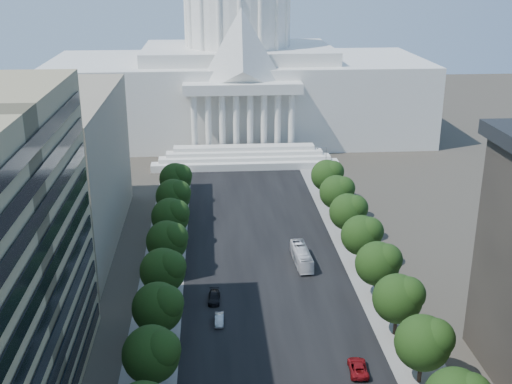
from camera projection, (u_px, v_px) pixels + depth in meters
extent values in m
cube|color=black|center=(262.00, 255.00, 125.85)|extent=(30.00, 260.00, 0.01)
cube|color=gray|center=(165.00, 258.00, 124.52)|extent=(8.00, 260.00, 0.02)
cube|color=gray|center=(357.00, 252.00, 127.18)|extent=(8.00, 260.00, 0.02)
cube|color=white|center=(238.00, 97.00, 210.87)|extent=(120.00, 50.00, 25.00)
cube|color=white|center=(238.00, 52.00, 206.00)|extent=(60.00, 40.00, 4.00)
cube|color=white|center=(243.00, 88.00, 182.83)|extent=(34.00, 8.00, 3.00)
cylinder|color=white|center=(238.00, 20.00, 202.64)|extent=(32.00, 32.00, 16.00)
cube|color=gray|center=(17.00, 172.00, 126.84)|extent=(38.00, 52.00, 30.00)
sphere|color=black|center=(151.00, 354.00, 83.06)|extent=(7.60, 7.60, 7.60)
sphere|color=black|center=(161.00, 349.00, 82.06)|extent=(5.32, 5.32, 5.32)
cylinder|color=#33261C|center=(159.00, 335.00, 95.91)|extent=(0.56, 0.56, 2.94)
sphere|color=black|center=(158.00, 307.00, 94.33)|extent=(7.60, 7.60, 7.60)
sphere|color=black|center=(166.00, 303.00, 93.33)|extent=(5.32, 5.32, 5.32)
cylinder|color=#33261C|center=(164.00, 296.00, 107.18)|extent=(0.56, 0.56, 2.94)
sphere|color=black|center=(163.00, 271.00, 105.61)|extent=(7.60, 7.60, 7.60)
sphere|color=black|center=(170.00, 266.00, 104.60)|extent=(5.32, 5.32, 5.32)
cylinder|color=#33261C|center=(168.00, 264.00, 118.46)|extent=(0.56, 0.56, 2.94)
sphere|color=black|center=(167.00, 241.00, 116.88)|extent=(7.60, 7.60, 7.60)
sphere|color=black|center=(174.00, 237.00, 115.87)|extent=(5.32, 5.32, 5.32)
cylinder|color=#33261C|center=(171.00, 238.00, 129.73)|extent=(0.56, 0.56, 2.94)
sphere|color=black|center=(170.00, 217.00, 128.15)|extent=(7.60, 7.60, 7.60)
sphere|color=black|center=(176.00, 213.00, 127.14)|extent=(5.32, 5.32, 5.32)
cylinder|color=#33261C|center=(174.00, 216.00, 141.00)|extent=(0.56, 0.56, 2.94)
sphere|color=black|center=(173.00, 196.00, 139.42)|extent=(7.60, 7.60, 7.60)
sphere|color=black|center=(179.00, 192.00, 138.41)|extent=(5.32, 5.32, 5.32)
cylinder|color=#33261C|center=(176.00, 198.00, 152.27)|extent=(0.56, 0.56, 2.94)
sphere|color=black|center=(175.00, 179.00, 150.69)|extent=(7.60, 7.60, 7.60)
sphere|color=black|center=(181.00, 175.00, 149.69)|extent=(5.32, 5.32, 5.32)
cylinder|color=#33261C|center=(420.00, 372.00, 87.16)|extent=(0.56, 0.56, 2.94)
sphere|color=black|center=(423.00, 343.00, 85.58)|extent=(7.60, 7.60, 7.60)
sphere|color=black|center=(435.00, 338.00, 84.58)|extent=(5.32, 5.32, 5.32)
cylinder|color=#33261C|center=(395.00, 326.00, 98.43)|extent=(0.56, 0.56, 2.94)
sphere|color=black|center=(397.00, 299.00, 96.86)|extent=(7.60, 7.60, 7.60)
sphere|color=black|center=(408.00, 294.00, 95.85)|extent=(5.32, 5.32, 5.32)
cylinder|color=#33261C|center=(376.00, 288.00, 109.71)|extent=(0.56, 0.56, 2.94)
sphere|color=black|center=(377.00, 264.00, 108.13)|extent=(7.60, 7.60, 7.60)
sphere|color=black|center=(387.00, 259.00, 107.12)|extent=(5.32, 5.32, 5.32)
cylinder|color=#33261C|center=(360.00, 258.00, 120.98)|extent=(0.56, 0.56, 2.94)
sphere|color=black|center=(361.00, 235.00, 119.40)|extent=(7.60, 7.60, 7.60)
sphere|color=black|center=(369.00, 231.00, 118.39)|extent=(5.32, 5.32, 5.32)
cylinder|color=#33261C|center=(347.00, 233.00, 132.25)|extent=(0.56, 0.56, 2.94)
sphere|color=black|center=(348.00, 212.00, 130.67)|extent=(7.60, 7.60, 7.60)
sphere|color=black|center=(355.00, 208.00, 129.66)|extent=(5.32, 5.32, 5.32)
cylinder|color=#33261C|center=(336.00, 212.00, 143.52)|extent=(0.56, 0.56, 2.94)
sphere|color=black|center=(336.00, 192.00, 141.94)|extent=(7.60, 7.60, 7.60)
sphere|color=black|center=(343.00, 188.00, 140.94)|extent=(5.32, 5.32, 5.32)
cylinder|color=#33261C|center=(326.00, 194.00, 154.79)|extent=(0.56, 0.56, 2.94)
sphere|color=black|center=(327.00, 175.00, 153.21)|extent=(7.60, 7.60, 7.60)
sphere|color=black|center=(333.00, 172.00, 152.21)|extent=(5.32, 5.32, 5.32)
cylinder|color=gray|center=(413.00, 308.00, 97.59)|extent=(0.18, 0.18, 9.00)
cylinder|color=gray|center=(407.00, 283.00, 96.06)|extent=(2.40, 0.14, 0.14)
sphere|color=gray|center=(400.00, 284.00, 96.02)|extent=(0.44, 0.44, 0.44)
cylinder|color=gray|center=(372.00, 241.00, 121.07)|extent=(0.18, 0.18, 9.00)
cylinder|color=gray|center=(368.00, 220.00, 119.54)|extent=(2.40, 0.14, 0.14)
sphere|color=gray|center=(362.00, 221.00, 119.50)|extent=(0.44, 0.44, 0.44)
cylinder|color=gray|center=(345.00, 196.00, 144.55)|extent=(0.18, 0.18, 9.00)
cylinder|color=gray|center=(341.00, 178.00, 143.03)|extent=(2.40, 0.14, 0.14)
sphere|color=gray|center=(336.00, 178.00, 142.98)|extent=(0.44, 0.44, 0.44)
cylinder|color=gray|center=(326.00, 163.00, 168.04)|extent=(0.18, 0.18, 9.00)
cylinder|color=gray|center=(322.00, 148.00, 166.51)|extent=(2.40, 0.14, 0.14)
sphere|color=gray|center=(318.00, 148.00, 166.46)|extent=(0.44, 0.44, 0.44)
imported|color=#AEB2B6|center=(219.00, 320.00, 101.67)|extent=(1.51, 4.00, 1.30)
imported|color=maroon|center=(358.00, 368.00, 89.42)|extent=(2.91, 5.59, 1.50)
imported|color=black|center=(214.00, 297.00, 108.33)|extent=(2.15, 4.88, 1.39)
imported|color=white|center=(302.00, 256.00, 121.59)|extent=(3.09, 11.22, 3.09)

